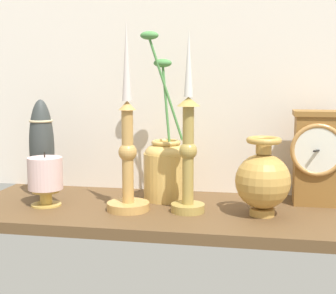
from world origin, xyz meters
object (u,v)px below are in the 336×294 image
object	(u,v)px
brass_vase_bulbous	(263,180)
tall_ceramic_vase	(42,147)
candlestick_tall_left	(128,155)
brass_vase_jar	(166,166)
mantel_clock	(316,156)
candlestick_tall_center	(188,148)
pillar_candle_front	(45,177)

from	to	relation	value
brass_vase_bulbous	tall_ceramic_vase	distance (cm)	55.20
candlestick_tall_left	brass_vase_jar	distance (cm)	13.72
mantel_clock	tall_ceramic_vase	bearing A→B (deg)	-177.07
candlestick_tall_center	tall_ceramic_vase	size ratio (longest dim) A/B	1.65
candlestick_tall_center	brass_vase_bulbous	size ratio (longest dim) A/B	2.35
brass_vase_jar	pillar_candle_front	bearing A→B (deg)	-157.65
mantel_clock	brass_vase_jar	size ratio (longest dim) A/B	0.55
mantel_clock	brass_vase_jar	distance (cm)	35.27
brass_vase_bulbous	tall_ceramic_vase	xyz separation A→B (cm)	(-54.33, 8.70, 4.40)
pillar_candle_front	brass_vase_jar	bearing A→B (deg)	22.35
candlestick_tall_center	brass_vase_jar	xyz separation A→B (cm)	(-6.93, 10.33, -5.85)
candlestick_tall_left	brass_vase_bulbous	size ratio (longest dim) A/B	2.46
mantel_clock	candlestick_tall_center	world-z (taller)	candlestick_tall_center
mantel_clock	candlestick_tall_center	bearing A→B (deg)	-156.69
candlestick_tall_left	pillar_candle_front	world-z (taller)	candlestick_tall_left
candlestick_tall_left	candlestick_tall_center	bearing A→B (deg)	4.49
brass_vase_bulbous	tall_ceramic_vase	world-z (taller)	tall_ceramic_vase
candlestick_tall_left	brass_vase_jar	size ratio (longest dim) A/B	1.04
candlestick_tall_center	candlestick_tall_left	bearing A→B (deg)	-175.51
candlestick_tall_left	brass_vase_jar	bearing A→B (deg)	60.52
brass_vase_bulbous	tall_ceramic_vase	size ratio (longest dim) A/B	0.70
brass_vase_bulbous	brass_vase_jar	world-z (taller)	brass_vase_jar
tall_ceramic_vase	candlestick_tall_center	bearing A→B (deg)	-12.90
brass_vase_jar	tall_ceramic_vase	distance (cm)	31.52
candlestick_tall_left	tall_ceramic_vase	xyz separation A→B (cm)	(-24.81, 9.79, -0.32)
brass_vase_jar	pillar_candle_front	distance (cm)	28.52
candlestick_tall_center	brass_vase_bulbous	bearing A→B (deg)	0.14
candlestick_tall_left	tall_ceramic_vase	world-z (taller)	candlestick_tall_left
brass_vase_bulbous	pillar_candle_front	size ratio (longest dim) A/B	1.36
brass_vase_jar	tall_ceramic_vase	world-z (taller)	brass_vase_jar
brass_vase_bulbous	brass_vase_jar	distance (cm)	25.28
candlestick_tall_left	candlestick_tall_center	world-z (taller)	candlestick_tall_left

